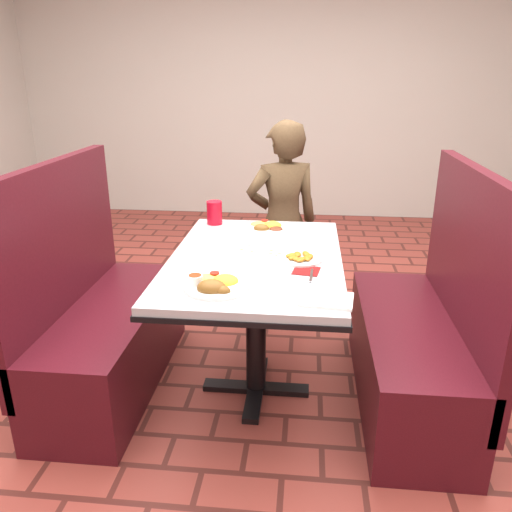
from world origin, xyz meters
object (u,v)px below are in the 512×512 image
at_px(dining_table, 256,275).
at_px(booth_bench_left, 103,327).
at_px(far_dinner_plate, 267,225).
at_px(red_tumbler, 214,213).
at_px(near_dinner_plate, 215,282).
at_px(plantain_plate, 300,258).
at_px(diner_person, 282,223).
at_px(booth_bench_right, 419,343).

relative_size(dining_table, booth_bench_left, 1.01).
height_order(dining_table, far_dinner_plate, far_dinner_plate).
bearing_deg(red_tumbler, dining_table, -60.35).
bearing_deg(booth_bench_left, near_dinner_plate, -30.07).
bearing_deg(plantain_plate, red_tumbler, 132.18).
relative_size(diner_person, far_dinner_plate, 5.17).
xyz_separation_m(near_dinner_plate, far_dinner_plate, (0.14, 0.82, -0.01)).
relative_size(booth_bench_right, red_tumbler, 9.12).
bearing_deg(far_dinner_plate, red_tumbler, 165.78).
bearing_deg(dining_table, red_tumbler, 119.65).
distance_m(far_dinner_plate, red_tumbler, 0.32).
bearing_deg(dining_table, diner_person, 85.04).
xyz_separation_m(booth_bench_left, near_dinner_plate, (0.67, -0.39, 0.45)).
bearing_deg(far_dinner_plate, booth_bench_left, -152.14).
relative_size(dining_table, far_dinner_plate, 4.82).
relative_size(near_dinner_plate, plantain_plate, 1.37).
distance_m(booth_bench_left, diner_person, 1.31).
height_order(booth_bench_left, far_dinner_plate, booth_bench_left).
relative_size(plantain_plate, red_tumbler, 1.49).
relative_size(booth_bench_left, booth_bench_right, 1.00).
relative_size(dining_table, near_dinner_plate, 4.54).
bearing_deg(booth_bench_left, plantain_plate, -2.40).
bearing_deg(near_dinner_plate, diner_person, 81.08).
bearing_deg(dining_table, plantain_plate, -11.37).
height_order(near_dinner_plate, plantain_plate, near_dinner_plate).
xyz_separation_m(booth_bench_left, diner_person, (0.88, 0.91, 0.32)).
distance_m(booth_bench_right, near_dinner_plate, 1.10).
height_order(far_dinner_plate, plantain_plate, far_dinner_plate).
relative_size(near_dinner_plate, red_tumbler, 2.03).
xyz_separation_m(dining_table, booth_bench_left, (-0.80, 0.00, -0.32)).
distance_m(booth_bench_right, plantain_plate, 0.73).
bearing_deg(near_dinner_plate, red_tumbler, 100.39).
bearing_deg(booth_bench_right, dining_table, 180.00).
xyz_separation_m(booth_bench_right, diner_person, (-0.72, 0.91, 0.32)).
relative_size(booth_bench_right, plantain_plate, 6.13).
height_order(diner_person, near_dinner_plate, diner_person).
bearing_deg(diner_person, red_tumbler, 29.55).
bearing_deg(plantain_plate, dining_table, 168.63).
relative_size(booth_bench_left, red_tumbler, 9.12).
bearing_deg(far_dinner_plate, diner_person, 82.75).
bearing_deg(far_dinner_plate, dining_table, -92.41).
bearing_deg(booth_bench_left, dining_table, 0.00).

